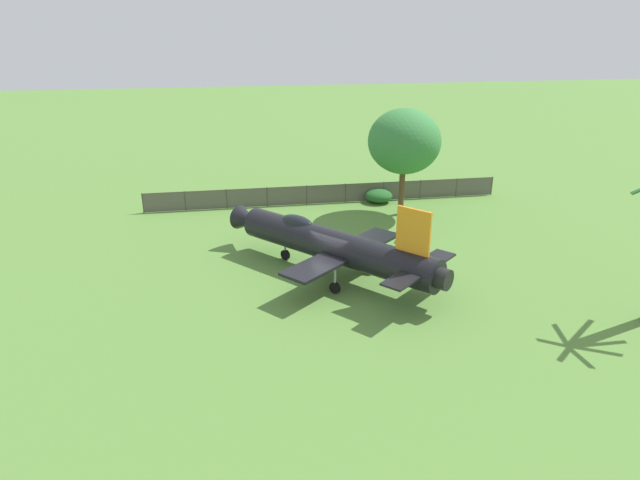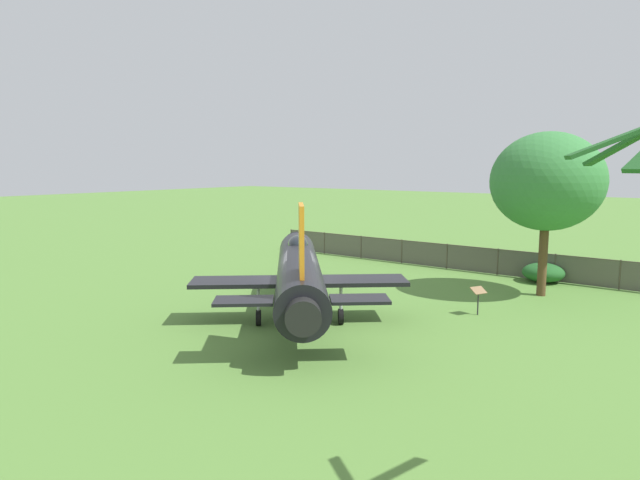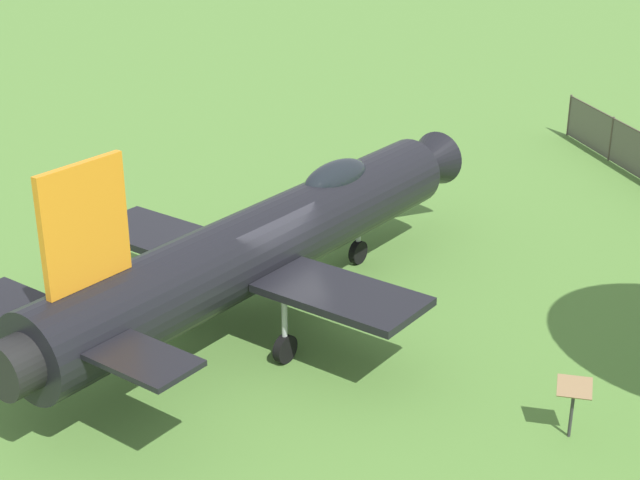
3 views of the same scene
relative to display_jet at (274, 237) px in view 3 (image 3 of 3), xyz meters
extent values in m
plane|color=#568438|center=(0.26, -0.30, -1.81)|extent=(200.00, 200.00, 0.00)
cylinder|color=black|center=(0.26, -0.30, -0.04)|extent=(9.22, 10.47, 1.73)
cone|color=black|center=(-4.08, 4.83, -0.04)|extent=(2.16, 2.17, 1.47)
cylinder|color=black|center=(4.36, -5.17, -0.04)|extent=(1.18, 1.13, 1.04)
ellipsoid|color=black|center=(-1.48, 1.76, 0.70)|extent=(2.11, 2.26, 0.84)
cube|color=orange|center=(3.25, -3.86, 1.93)|extent=(1.27, 1.47, 2.20)
cube|color=black|center=(-1.28, -2.39, -0.25)|extent=(3.64, 3.45, 0.16)
cube|color=black|center=(2.58, 0.85, -0.25)|extent=(3.64, 3.45, 0.16)
cube|color=black|center=(2.22, -5.37, 0.14)|extent=(2.09, 2.00, 0.10)
cube|color=black|center=(4.92, -3.09, 0.14)|extent=(2.09, 2.00, 0.10)
cylinder|color=#A5A8AD|center=(-2.11, 2.50, -0.86)|extent=(0.12, 0.12, 1.30)
cylinder|color=black|center=(-2.11, 2.50, -1.51)|extent=(0.52, 0.57, 0.60)
cylinder|color=#A5A8AD|center=(-0.15, -2.25, -0.86)|extent=(0.12, 0.12, 1.30)
cylinder|color=black|center=(-0.15, -2.25, -1.51)|extent=(0.52, 0.57, 0.60)
cylinder|color=#A5A8AD|center=(2.24, -0.23, -0.86)|extent=(0.12, 0.12, 1.30)
cylinder|color=black|center=(2.24, -0.23, -1.51)|extent=(0.52, 0.57, 0.60)
cylinder|color=#4C4238|center=(-8.22, 12.86, -1.07)|extent=(0.08, 0.08, 1.49)
cylinder|color=#4C4238|center=(-11.22, 12.88, -1.07)|extent=(0.08, 0.08, 1.49)
cylinder|color=#333333|center=(5.95, 4.18, -1.36)|extent=(0.06, 0.06, 0.90)
cube|color=olive|center=(5.95, 4.18, -0.79)|extent=(0.62, 0.71, 0.25)
camera|label=1|loc=(-5.45, -27.05, 11.03)|focal=31.07mm
camera|label=2|loc=(13.73, -16.83, 4.21)|focal=30.52mm
camera|label=3|loc=(18.51, -3.33, 7.90)|focal=52.49mm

